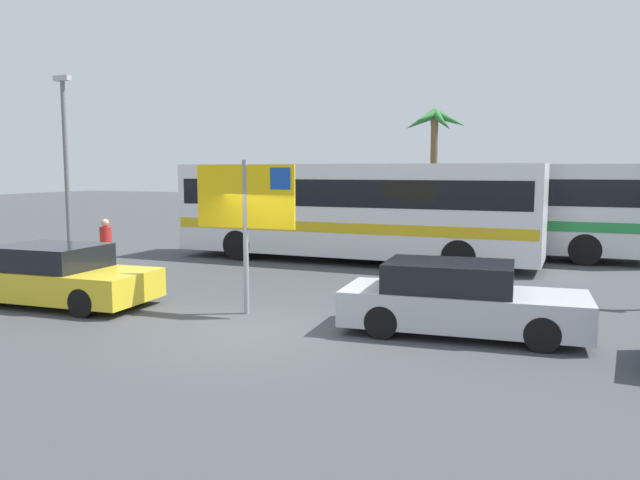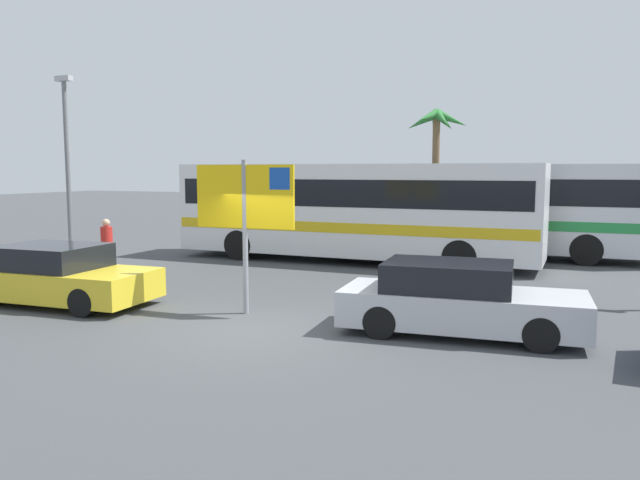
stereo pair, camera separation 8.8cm
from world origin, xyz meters
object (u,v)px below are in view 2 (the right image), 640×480
object	(u,v)px
bus_front_coach	(353,207)
pedestrian_by_bus	(107,243)
bus_rear_coach	(475,205)
car_yellow	(58,276)
car_silver	(458,300)
ferry_sign	(247,203)

from	to	relation	value
bus_front_coach	pedestrian_by_bus	xyz separation A→B (m)	(-5.27, -5.50, -0.82)
bus_front_coach	pedestrian_by_bus	size ratio (longest dim) A/B	7.19
bus_rear_coach	car_yellow	bearing A→B (deg)	-121.32
car_yellow	pedestrian_by_bus	xyz separation A→B (m)	(-1.41, 3.13, 0.33)
bus_rear_coach	pedestrian_by_bus	size ratio (longest dim) A/B	7.19
car_silver	car_yellow	bearing A→B (deg)	-179.03
car_yellow	car_silver	bearing A→B (deg)	2.45
bus_front_coach	car_yellow	size ratio (longest dim) A/B	2.72
bus_front_coach	car_yellow	xyz separation A→B (m)	(-3.86, -8.63, -1.15)
bus_front_coach	car_silver	world-z (taller)	bus_front_coach
car_yellow	bus_rear_coach	bearing A→B (deg)	55.11
ferry_sign	bus_rear_coach	bearing A→B (deg)	72.72
bus_front_coach	ferry_sign	size ratio (longest dim) A/B	3.69
bus_front_coach	ferry_sign	xyz separation A→B (m)	(0.53, -7.80, 0.54)
ferry_sign	car_silver	bearing A→B (deg)	-1.78
car_yellow	bus_front_coach	bearing A→B (deg)	62.35
ferry_sign	pedestrian_by_bus	bearing A→B (deg)	155.42
bus_rear_coach	car_silver	bearing A→B (deg)	-82.03
bus_front_coach	car_yellow	distance (m)	9.53
bus_front_coach	car_yellow	world-z (taller)	bus_front_coach
bus_rear_coach	car_yellow	world-z (taller)	bus_rear_coach
bus_front_coach	pedestrian_by_bus	world-z (taller)	bus_front_coach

